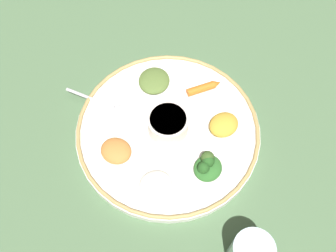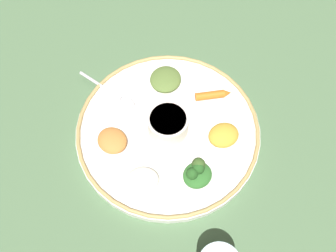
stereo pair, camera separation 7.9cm
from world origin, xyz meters
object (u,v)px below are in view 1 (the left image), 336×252
object	(u,v)px
carrot_near_spoon	(204,88)
center_bowl	(168,124)
spoon	(108,105)
greens_pile	(208,165)

from	to	relation	value
carrot_near_spoon	center_bowl	bearing A→B (deg)	107.13
spoon	carrot_near_spoon	size ratio (longest dim) A/B	1.72
center_bowl	carrot_near_spoon	world-z (taller)	center_bowl
greens_pile	center_bowl	bearing A→B (deg)	6.27
center_bowl	carrot_near_spoon	size ratio (longest dim) A/B	1.04
center_bowl	spoon	bearing A→B (deg)	31.58
spoon	greens_pile	bearing A→B (deg)	-159.89
greens_pile	carrot_near_spoon	size ratio (longest dim) A/B	0.90
center_bowl	carrot_near_spoon	distance (m)	0.12
spoon	carrot_near_spoon	distance (m)	0.21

